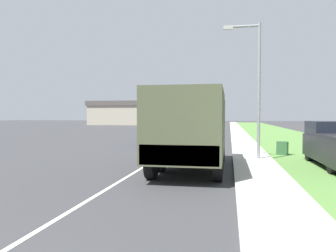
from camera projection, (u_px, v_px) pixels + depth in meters
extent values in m
plane|color=#38383A|center=(201.00, 132.00, 40.87)|extent=(180.00, 180.00, 0.00)
cube|color=silver|center=(201.00, 132.00, 40.87)|extent=(0.12, 120.00, 0.00)
cube|color=beige|center=(238.00, 132.00, 40.04)|extent=(1.80, 120.00, 0.12)
cube|color=#56843D|center=(276.00, 133.00, 39.23)|extent=(7.00, 120.00, 0.02)
cube|color=#474C38|center=(198.00, 124.00, 15.11)|extent=(2.47, 1.90, 2.20)
cube|color=#4C5138|center=(189.00, 124.00, 11.77)|extent=(2.47, 4.89, 2.39)
cube|color=#474C38|center=(179.00, 155.00, 9.44)|extent=(2.34, 0.10, 0.60)
cube|color=red|center=(147.00, 148.00, 9.59)|extent=(0.12, 0.06, 0.12)
cube|color=red|center=(211.00, 149.00, 9.25)|extent=(0.12, 0.06, 0.12)
cylinder|color=black|center=(174.00, 148.00, 15.25)|extent=(0.30, 1.14, 1.14)
cylinder|color=black|center=(221.00, 149.00, 14.85)|extent=(0.30, 1.14, 1.14)
cylinder|color=black|center=(152.00, 162.00, 10.81)|extent=(0.30, 1.14, 1.14)
cylinder|color=black|center=(218.00, 163.00, 10.41)|extent=(0.30, 1.14, 1.14)
cylinder|color=black|center=(161.00, 156.00, 12.25)|extent=(0.30, 1.14, 1.14)
cylinder|color=black|center=(219.00, 158.00, 11.85)|extent=(0.30, 1.14, 1.14)
cube|color=navy|center=(159.00, 137.00, 23.83)|extent=(1.91, 4.71, 0.74)
cube|color=black|center=(159.00, 126.00, 23.90)|extent=(1.68, 2.12, 0.75)
cylinder|color=black|center=(152.00, 138.00, 25.48)|extent=(0.20, 0.64, 0.64)
cylinder|color=black|center=(174.00, 139.00, 25.16)|extent=(0.20, 0.64, 0.64)
cylinder|color=black|center=(142.00, 141.00, 22.51)|extent=(0.20, 0.64, 0.64)
cylinder|color=black|center=(166.00, 142.00, 22.20)|extent=(0.20, 0.64, 0.64)
cube|color=tan|center=(176.00, 131.00, 32.26)|extent=(1.85, 4.84, 0.75)
cube|color=black|center=(176.00, 123.00, 32.33)|extent=(1.62, 2.18, 0.76)
cylinder|color=black|center=(171.00, 133.00, 33.94)|extent=(0.20, 0.64, 0.64)
cylinder|color=black|center=(186.00, 133.00, 33.64)|extent=(0.20, 0.64, 0.64)
cylinder|color=black|center=(165.00, 134.00, 30.90)|extent=(0.20, 0.64, 0.64)
cylinder|color=black|center=(182.00, 134.00, 30.60)|extent=(0.20, 0.64, 0.64)
cube|color=black|center=(331.00, 128.00, 14.60)|extent=(1.81, 2.18, 0.61)
cylinder|color=black|center=(309.00, 153.00, 15.00)|extent=(0.24, 0.76, 0.76)
cylinder|color=black|center=(332.00, 163.00, 11.64)|extent=(0.24, 0.76, 0.76)
cylinder|color=gray|center=(259.00, 91.00, 14.97)|extent=(0.14, 0.14, 6.22)
cylinder|color=gray|center=(244.00, 26.00, 15.00)|extent=(1.40, 0.11, 0.11)
cube|color=#B2B2AD|center=(228.00, 28.00, 15.13)|extent=(0.44, 0.24, 0.16)
cube|color=#3D7042|center=(282.00, 148.00, 17.35)|extent=(0.55, 0.45, 0.70)
cube|color=#B2A893|center=(128.00, 115.00, 75.86)|extent=(15.12, 11.90, 4.23)
cube|color=#514C47|center=(128.00, 104.00, 75.78)|extent=(15.73, 12.38, 1.06)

